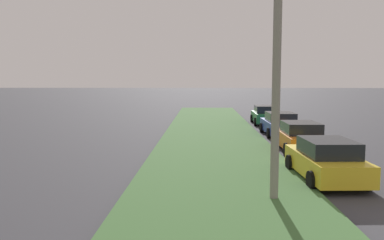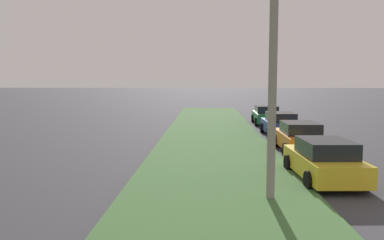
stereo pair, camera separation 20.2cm
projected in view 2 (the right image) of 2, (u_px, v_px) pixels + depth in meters
name	position (u px, v px, depth m)	size (l,w,h in m)	color
grass_median	(214.00, 157.00, 18.04)	(60.00, 6.00, 0.12)	#3D6633
parked_car_yellow	(324.00, 160.00, 14.02)	(4.37, 2.16, 1.47)	gold
parked_car_orange	(299.00, 137.00, 19.56)	(4.31, 2.03, 1.47)	orange
parked_car_blue	(280.00, 124.00, 25.17)	(4.32, 2.06, 1.47)	#23389E
parked_car_green	(266.00, 115.00, 31.50)	(4.34, 2.09, 1.47)	#1E6B38
streetlight	(286.00, 49.00, 11.17)	(0.46, 2.88, 7.50)	gray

